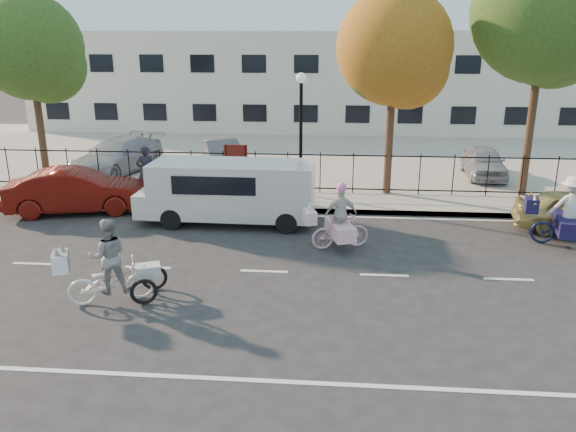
# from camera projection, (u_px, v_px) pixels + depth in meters

# --- Properties ---
(ground) EXTENTS (120.00, 120.00, 0.00)m
(ground) POSITION_uv_depth(u_px,v_px,m) (264.00, 271.00, 14.12)
(ground) COLOR #333334
(road_markings) EXTENTS (60.00, 9.52, 0.01)m
(road_markings) POSITION_uv_depth(u_px,v_px,m) (264.00, 271.00, 14.11)
(road_markings) COLOR silver
(road_markings) RESTS_ON ground
(curb) EXTENTS (60.00, 0.10, 0.15)m
(curb) POSITION_uv_depth(u_px,v_px,m) (282.00, 210.00, 18.89)
(curb) COLOR #A8A399
(curb) RESTS_ON ground
(sidewalk) EXTENTS (60.00, 2.20, 0.15)m
(sidewalk) POSITION_uv_depth(u_px,v_px,m) (285.00, 201.00, 19.89)
(sidewalk) COLOR #A8A399
(sidewalk) RESTS_ON ground
(parking_lot) EXTENTS (60.00, 15.60, 0.15)m
(parking_lot) POSITION_uv_depth(u_px,v_px,m) (300.00, 153.00, 28.34)
(parking_lot) COLOR #A8A399
(parking_lot) RESTS_ON ground
(iron_fence) EXTENTS (58.00, 0.06, 1.50)m
(iron_fence) POSITION_uv_depth(u_px,v_px,m) (288.00, 172.00, 20.68)
(iron_fence) COLOR black
(iron_fence) RESTS_ON sidewalk
(building) EXTENTS (34.00, 10.00, 6.00)m
(building) POSITION_uv_depth(u_px,v_px,m) (310.00, 79.00, 36.95)
(building) COLOR silver
(building) RESTS_ON ground
(lamppost) EXTENTS (0.36, 0.36, 4.33)m
(lamppost) POSITION_uv_depth(u_px,v_px,m) (301.00, 113.00, 19.59)
(lamppost) COLOR black
(lamppost) RESTS_ON sidewalk
(street_sign) EXTENTS (0.85, 0.06, 1.80)m
(street_sign) POSITION_uv_depth(u_px,v_px,m) (236.00, 159.00, 20.29)
(street_sign) COLOR black
(street_sign) RESTS_ON sidewalk
(zebra_trike) EXTENTS (2.23, 1.53, 1.93)m
(zebra_trike) POSITION_uv_depth(u_px,v_px,m) (110.00, 271.00, 12.28)
(zebra_trike) COLOR white
(zebra_trike) RESTS_ON ground
(unicorn_bike) EXTENTS (1.92, 1.38, 1.89)m
(unicorn_bike) POSITION_uv_depth(u_px,v_px,m) (339.00, 224.00, 15.47)
(unicorn_bike) COLOR #EBB3C4
(unicorn_bike) RESTS_ON ground
(bull_bike) EXTENTS (2.22, 1.55, 2.01)m
(bull_bike) POSITION_uv_depth(u_px,v_px,m) (568.00, 218.00, 15.67)
(bull_bike) COLOR #101637
(bull_bike) RESTS_ON ground
(white_van) EXTENTS (5.53, 1.97, 1.95)m
(white_van) POSITION_uv_depth(u_px,v_px,m) (230.00, 190.00, 17.52)
(white_van) COLOR silver
(white_van) RESTS_ON ground
(red_sedan) EXTENTS (4.75, 2.63, 1.48)m
(red_sedan) POSITION_uv_depth(u_px,v_px,m) (77.00, 191.00, 18.70)
(red_sedan) COLOR #590F0A
(red_sedan) RESTS_ON ground
(pedestrian) EXTENTS (0.80, 0.72, 1.84)m
(pedestrian) POSITION_uv_depth(u_px,v_px,m) (146.00, 171.00, 20.02)
(pedestrian) COLOR black
(pedestrian) RESTS_ON sidewalk
(lot_car_a) EXTENTS (3.21, 5.31, 1.44)m
(lot_car_a) POSITION_uv_depth(u_px,v_px,m) (117.00, 156.00, 23.66)
(lot_car_a) COLOR #A6A8AE
(lot_car_a) RESTS_ON parking_lot
(lot_car_c) EXTENTS (2.67, 4.17, 1.30)m
(lot_car_c) POSITION_uv_depth(u_px,v_px,m) (223.00, 155.00, 24.06)
(lot_car_c) COLOR #53555B
(lot_car_c) RESTS_ON parking_lot
(lot_car_d) EXTENTS (1.63, 3.70, 1.24)m
(lot_car_d) POSITION_uv_depth(u_px,v_px,m) (484.00, 162.00, 22.96)
(lot_car_d) COLOR #9D9FA5
(lot_car_d) RESTS_ON parking_lot
(tree_west) EXTENTS (3.97, 3.97, 7.27)m
(tree_west) POSITION_uv_depth(u_px,v_px,m) (35.00, 52.00, 21.17)
(tree_west) COLOR #442D1D
(tree_west) RESTS_ON ground
(tree_mid) EXTENTS (3.98, 3.98, 7.30)m
(tree_mid) POSITION_uv_depth(u_px,v_px,m) (398.00, 53.00, 19.26)
(tree_mid) COLOR #442D1D
(tree_mid) RESTS_ON ground
(tree_east) EXTENTS (4.88, 4.88, 8.96)m
(tree_east) POSITION_uv_depth(u_px,v_px,m) (548.00, 17.00, 18.71)
(tree_east) COLOR #442D1D
(tree_east) RESTS_ON ground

